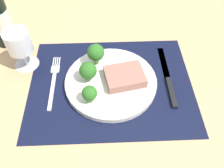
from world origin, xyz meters
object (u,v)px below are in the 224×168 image
Objects in this scene: plate at (111,82)px; knife at (168,80)px; steak at (125,77)px; fork at (54,81)px; wine_glass at (19,44)px.

plate is 16.27cm from knife.
fork is at bearing 175.08° from steak.
wine_glass is (-8.81, 7.30, 7.53)cm from fork.
plate is 16.15cm from fork.
steak is 0.54× the size of fork.
fork is at bearing -39.62° from wine_glass.
plate is 4.29cm from steak.
wine_glass is (-41.14, 8.19, 7.47)cm from knife.
knife is at bearing -11.25° from wine_glass.
steak is 12.80cm from knife.
fork is 0.83× the size of knife.
steak is at bearing -4.35° from plate.
plate reaches higher than fork.
wine_glass reaches higher than knife.
fork is 13.70cm from wine_glass.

